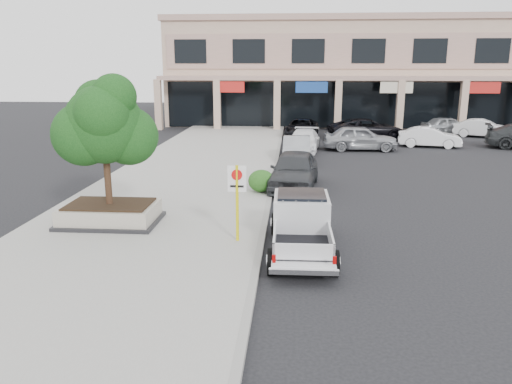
% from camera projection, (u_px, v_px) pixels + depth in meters
% --- Properties ---
extents(ground, '(120.00, 120.00, 0.00)m').
position_uv_depth(ground, '(312.00, 240.00, 15.44)').
color(ground, black).
rests_on(ground, ground).
extents(sidewalk, '(8.00, 52.00, 0.15)m').
position_uv_depth(sidewalk, '(180.00, 189.00, 21.62)').
color(sidewalk, gray).
rests_on(sidewalk, ground).
extents(curb, '(0.20, 52.00, 0.15)m').
position_uv_depth(curb, '(271.00, 190.00, 21.33)').
color(curb, gray).
rests_on(curb, ground).
extents(strip_mall, '(40.55, 12.43, 9.50)m').
position_uv_depth(strip_mall, '(387.00, 72.00, 46.52)').
color(strip_mall, tan).
rests_on(strip_mall, ground).
extents(planter, '(3.20, 2.20, 0.68)m').
position_uv_depth(planter, '(110.00, 213.00, 16.60)').
color(planter, black).
rests_on(planter, sidewalk).
extents(planter_tree, '(2.90, 2.55, 4.00)m').
position_uv_depth(planter_tree, '(110.00, 125.00, 16.02)').
color(planter_tree, black).
rests_on(planter_tree, planter).
extents(no_parking_sign, '(0.55, 0.09, 2.30)m').
position_uv_depth(no_parking_sign, '(237.00, 193.00, 14.62)').
color(no_parking_sign, yellow).
rests_on(no_parking_sign, sidewalk).
extents(hedge, '(1.10, 0.99, 0.93)m').
position_uv_depth(hedge, '(261.00, 181.00, 20.67)').
color(hedge, '#1A4212').
rests_on(hedge, sidewalk).
extents(pickup_truck, '(1.87, 4.94, 1.55)m').
position_uv_depth(pickup_truck, '(302.00, 227.00, 14.26)').
color(pickup_truck, silver).
rests_on(pickup_truck, ground).
extents(curb_car_a, '(2.42, 5.01, 1.65)m').
position_uv_depth(curb_car_a, '(294.00, 170.00, 21.82)').
color(curb_car_a, '#2F3134').
rests_on(curb_car_a, ground).
extents(curb_car_b, '(1.51, 4.31, 1.42)m').
position_uv_depth(curb_car_b, '(297.00, 149.00, 27.98)').
color(curb_car_b, '#96999D').
rests_on(curb_car_b, ground).
extents(curb_car_c, '(2.42, 4.82, 1.34)m').
position_uv_depth(curb_car_c, '(303.00, 141.00, 31.54)').
color(curb_car_c, white).
rests_on(curb_car_c, ground).
extents(curb_car_d, '(2.89, 5.18, 1.37)m').
position_uv_depth(curb_car_d, '(301.00, 128.00, 38.07)').
color(curb_car_d, black).
rests_on(curb_car_d, ground).
extents(lot_car_a, '(4.70, 1.94, 1.59)m').
position_uv_depth(lot_car_a, '(360.00, 138.00, 31.88)').
color(lot_car_a, '#999BA1').
rests_on(lot_car_a, ground).
extents(lot_car_b, '(4.20, 2.08, 1.32)m').
position_uv_depth(lot_car_b, '(430.00, 137.00, 33.20)').
color(lot_car_b, white).
rests_on(lot_car_b, ground).
extents(lot_car_d, '(5.94, 3.41, 1.56)m').
position_uv_depth(lot_car_d, '(367.00, 129.00, 36.46)').
color(lot_car_d, black).
rests_on(lot_car_d, ground).
extents(lot_car_e, '(4.42, 2.64, 1.41)m').
position_uv_depth(lot_car_e, '(448.00, 126.00, 39.36)').
color(lot_car_e, '#93969A').
rests_on(lot_car_e, ground).
extents(lot_car_f, '(4.38, 2.96, 1.37)m').
position_uv_depth(lot_car_f, '(483.00, 128.00, 37.78)').
color(lot_car_f, silver).
rests_on(lot_car_f, ground).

